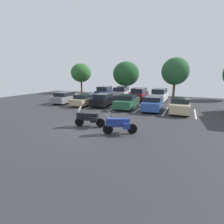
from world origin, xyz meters
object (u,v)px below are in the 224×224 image
(car_grey, at_px, (66,97))
(car_far_navy, at_px, (105,92))
(car_green, at_px, (127,102))
(motorcycle_touring, at_px, (88,118))
(car_black, at_px, (104,100))
(car_blue, at_px, (153,103))
(car_tan, at_px, (86,100))
(car_far_silver, at_px, (122,93))
(motorcycle_second, at_px, (119,124))
(car_far_maroon, at_px, (139,94))
(car_far_white, at_px, (159,95))
(car_champagne, at_px, (180,106))

(car_grey, xyz_separation_m, car_far_navy, (2.84, 6.14, 0.20))
(car_far_navy, bearing_deg, car_green, -46.22)
(motorcycle_touring, height_order, car_black, car_black)
(car_blue, bearing_deg, car_green, 177.29)
(car_tan, bearing_deg, car_far_navy, 93.57)
(car_far_navy, relative_size, car_far_silver, 0.93)
(motorcycle_second, xyz_separation_m, car_far_silver, (-5.34, 14.85, 0.28))
(car_far_navy, bearing_deg, car_blue, -35.24)
(car_grey, bearing_deg, car_far_maroon, 35.09)
(motorcycle_second, xyz_separation_m, car_far_maroon, (-2.50, 14.60, 0.24))
(car_black, bearing_deg, car_far_silver, 89.80)
(motorcycle_touring, bearing_deg, car_grey, 136.29)
(motorcycle_touring, xyz_separation_m, car_black, (-2.76, 8.19, 0.06))
(car_black, height_order, car_far_white, car_far_white)
(car_grey, height_order, car_far_maroon, car_far_maroon)
(car_far_navy, bearing_deg, car_tan, -86.43)
(car_green, bearing_deg, car_blue, -2.71)
(motorcycle_touring, relative_size, car_far_white, 0.47)
(car_tan, height_order, car_green, car_green)
(car_blue, height_order, car_far_maroon, car_far_maroon)
(motorcycle_second, bearing_deg, car_far_navy, 119.06)
(car_green, relative_size, car_blue, 1.08)
(motorcycle_touring, bearing_deg, motorcycle_second, -11.91)
(car_champagne, bearing_deg, car_green, 176.92)
(car_black, bearing_deg, motorcycle_touring, -71.38)
(car_far_navy, xyz_separation_m, car_far_maroon, (5.70, -0.14, -0.02))
(motorcycle_second, height_order, car_far_maroon, car_far_maroon)
(motorcycle_second, distance_m, car_green, 8.97)
(car_green, bearing_deg, car_far_navy, 133.78)
(car_champagne, xyz_separation_m, car_far_silver, (-8.68, 6.50, 0.24))
(car_grey, distance_m, car_far_navy, 6.77)
(car_black, distance_m, car_far_white, 8.35)
(car_grey, xyz_separation_m, car_green, (8.68, 0.05, -0.01))
(motorcycle_second, distance_m, car_grey, 13.99)
(motorcycle_second, distance_m, car_champagne, 8.99)
(car_blue, relative_size, car_champagne, 1.08)
(motorcycle_touring, relative_size, car_champagne, 0.52)
(car_green, distance_m, car_champagne, 5.70)
(car_black, xyz_separation_m, car_champagne, (8.70, -0.39, -0.04))
(car_far_silver, bearing_deg, car_blue, -46.71)
(car_far_silver, relative_size, car_far_white, 1.03)
(motorcycle_touring, xyz_separation_m, car_blue, (3.23, 7.96, 0.03))
(car_blue, distance_m, car_far_silver, 8.70)
(car_far_white, bearing_deg, car_far_silver, 179.85)
(car_champagne, bearing_deg, motorcycle_touring, -127.30)
(car_tan, xyz_separation_m, car_far_navy, (-0.39, 6.32, 0.28))
(car_black, height_order, car_far_navy, car_far_navy)
(car_green, relative_size, car_far_navy, 1.09)
(car_black, xyz_separation_m, car_blue, (5.99, -0.22, -0.03))
(car_blue, xyz_separation_m, car_champagne, (2.71, -0.17, -0.01))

